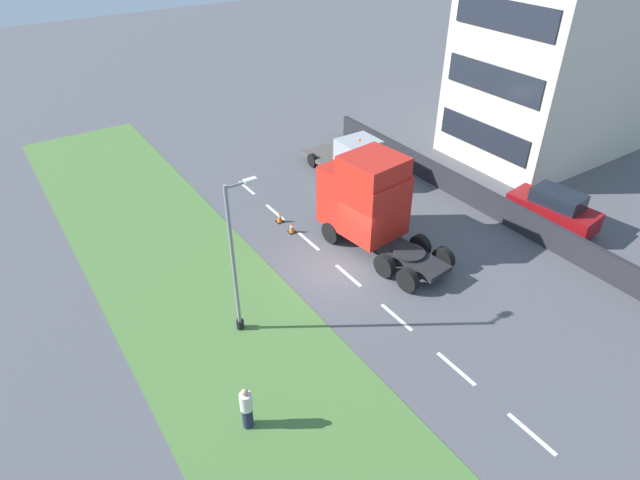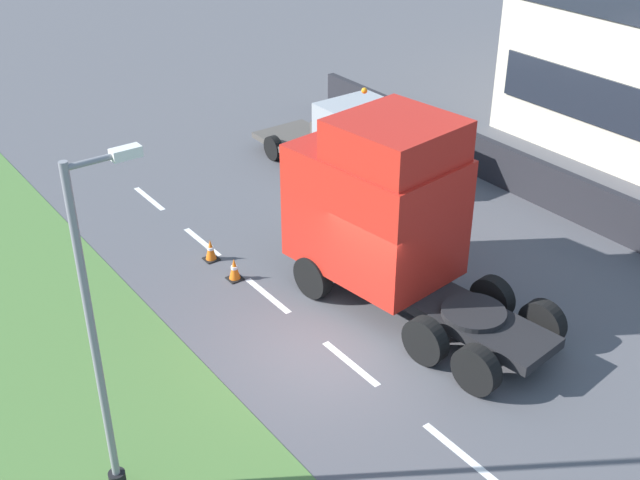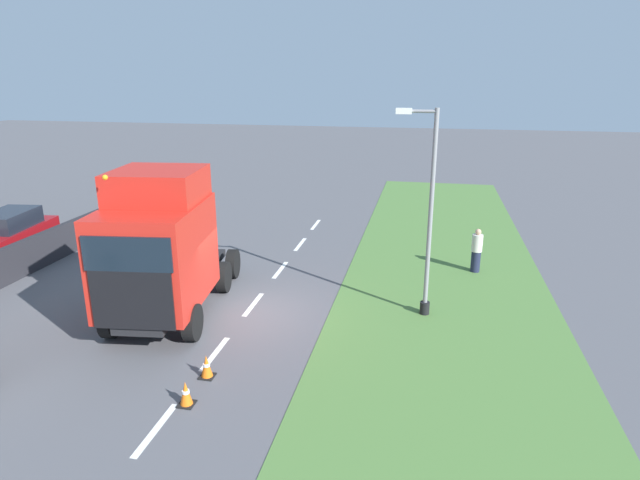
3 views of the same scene
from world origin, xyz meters
The scene contains 9 objects.
ground_plane centered at (0.00, 0.00, 0.00)m, with size 120.00×120.00×0.00m, color #515156.
grass_verge centered at (-6.00, 0.00, 0.01)m, with size 7.00×44.00×0.01m.
lane_markings centered at (0.00, -0.70, 0.00)m, with size 0.16×21.00×0.00m.
lorry_cab centered at (2.17, 0.92, 2.26)m, with size 3.33×6.79×4.64m.
parked_car centered at (10.69, -2.96, 0.95)m, with size 2.24×4.39×1.93m.
lamp_post centered at (-5.27, -1.07, 2.88)m, with size 1.27×0.29×6.16m.
pedestrian centered at (-7.15, -5.17, 0.81)m, with size 0.39×0.39×1.66m.
traffic_cone_lead centered at (-0.25, 3.60, 0.28)m, with size 0.36×0.36×0.58m.
traffic_cone_trailing centered at (-0.25, 4.76, 0.28)m, with size 0.36×0.36×0.58m.
Camera 3 is at (-5.22, 14.23, 7.06)m, focal length 30.00 mm.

